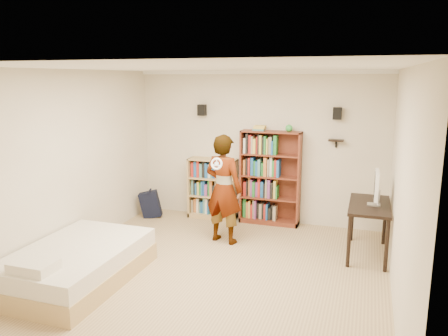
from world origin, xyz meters
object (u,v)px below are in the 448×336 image
Objects in this scene: person at (224,189)px; daybed at (77,260)px; tall_bookshelf at (270,178)px; computer_desk at (368,230)px; low_bookshelf at (213,188)px.

daybed is at bearing 68.28° from person.
tall_bookshelf is 1.99m from computer_desk.
daybed is at bearing -149.56° from computer_desk.
computer_desk reaches higher than daybed.
daybed is at bearing -121.39° from tall_bookshelf.
tall_bookshelf is 0.85× the size of daybed.
computer_desk is at bearing -29.40° from tall_bookshelf.
low_bookshelf is (-1.08, -0.01, -0.28)m from tall_bookshelf.
tall_bookshelf is at bearing 0.74° from low_bookshelf.
low_bookshelf reaches higher than computer_desk.
daybed is at bearing -104.30° from low_bookshelf.
tall_bookshelf is 3.59m from daybed.
computer_desk is 0.58× the size of daybed.
tall_bookshelf reaches higher than daybed.
person reaches higher than daybed.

